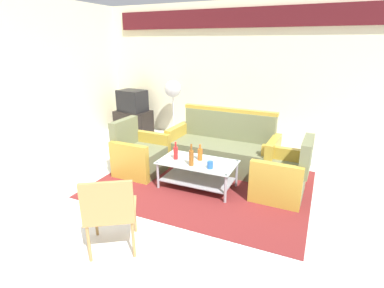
% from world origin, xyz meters
% --- Properties ---
extents(ground_plane, '(14.00, 14.00, 0.00)m').
position_xyz_m(ground_plane, '(0.00, 0.00, 0.00)').
color(ground_plane, white).
extents(wall_back, '(6.52, 0.19, 2.80)m').
position_xyz_m(wall_back, '(0.00, 3.05, 1.48)').
color(wall_back, beige).
rests_on(wall_back, ground).
extents(rug, '(3.05, 2.29, 0.01)m').
position_xyz_m(rug, '(0.02, 0.72, 0.01)').
color(rug, maroon).
rests_on(rug, ground).
extents(couch, '(1.82, 0.80, 0.96)m').
position_xyz_m(couch, '(0.07, 1.47, 0.32)').
color(couch, '#6B704C').
rests_on(couch, rug).
extents(armchair_left, '(0.71, 0.77, 0.85)m').
position_xyz_m(armchair_left, '(-1.09, 0.72, 0.29)').
color(armchair_left, '#6B704C').
rests_on(armchair_left, rug).
extents(armchair_right, '(0.71, 0.77, 0.85)m').
position_xyz_m(armchair_right, '(1.13, 0.85, 0.29)').
color(armchair_right, '#6B704C').
rests_on(armchair_right, rug).
extents(coffee_table, '(1.10, 0.60, 0.40)m').
position_xyz_m(coffee_table, '(-0.01, 0.59, 0.27)').
color(coffee_table, silver).
rests_on(coffee_table, rug).
extents(bottle_red, '(0.06, 0.06, 0.26)m').
position_xyz_m(bottle_red, '(-0.34, 0.55, 0.51)').
color(bottle_red, red).
rests_on(bottle_red, coffee_table).
extents(bottle_orange, '(0.07, 0.07, 0.24)m').
position_xyz_m(bottle_orange, '(-0.01, 0.66, 0.50)').
color(bottle_orange, '#D85919').
rests_on(bottle_orange, coffee_table).
extents(bottle_brown, '(0.07, 0.07, 0.31)m').
position_xyz_m(bottle_brown, '(-0.04, 0.43, 0.53)').
color(bottle_brown, brown).
rests_on(bottle_brown, coffee_table).
extents(cup, '(0.08, 0.08, 0.10)m').
position_xyz_m(cup, '(0.23, 0.44, 0.46)').
color(cup, '#2659A5').
rests_on(cup, coffee_table).
extents(tv_stand, '(0.80, 0.50, 0.52)m').
position_xyz_m(tv_stand, '(-2.48, 2.55, 0.26)').
color(tv_stand, black).
rests_on(tv_stand, ground).
extents(television, '(0.65, 0.52, 0.48)m').
position_xyz_m(television, '(-2.48, 2.55, 0.76)').
color(television, black).
rests_on(television, tv_stand).
extents(pedestal_fan, '(0.36, 0.36, 1.27)m').
position_xyz_m(pedestal_fan, '(-1.46, 2.60, 1.01)').
color(pedestal_fan, '#2D2D33').
rests_on(pedestal_fan, ground).
extents(wicker_chair, '(0.66, 0.66, 0.84)m').
position_xyz_m(wicker_chair, '(-0.24, -1.05, 0.49)').
color(wicker_chair, '#AD844C').
rests_on(wicker_chair, ground).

